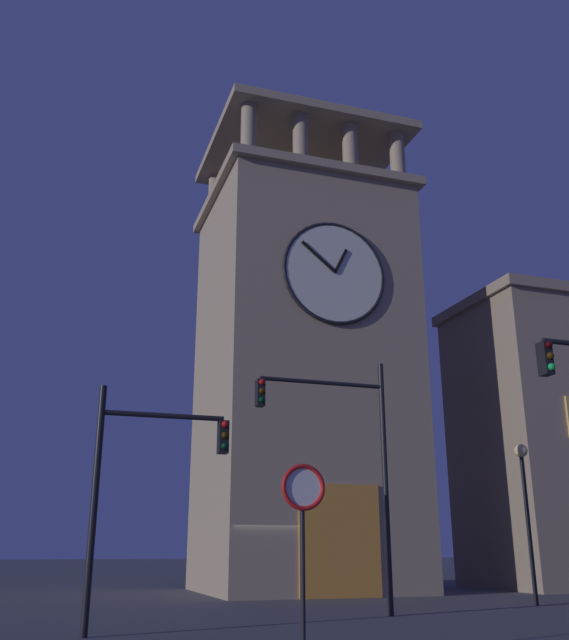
{
  "coord_description": "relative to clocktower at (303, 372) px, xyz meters",
  "views": [
    {
      "loc": [
        7.63,
        26.13,
        1.72
      ],
      "look_at": [
        -1.92,
        -2.81,
        11.6
      ],
      "focal_mm": 39.58,
      "sensor_mm": 36.0,
      "label": 1
    }
  ],
  "objects": [
    {
      "name": "ground_plane",
      "position": [
        2.79,
        2.78,
        -9.24
      ],
      "size": [
        200.0,
        200.0,
        0.0
      ],
      "primitive_type": "plane",
      "color": "#4C4C51"
    },
    {
      "name": "clocktower",
      "position": [
        0.0,
        0.0,
        0.0
      ],
      "size": [
        8.95,
        8.35,
        23.15
      ],
      "color": "gray",
      "rests_on": "ground_plane"
    },
    {
      "name": "traffic_signal_mid",
      "position": [
        2.51,
        10.6,
        -4.79
      ],
      "size": [
        3.88,
        0.41,
        6.9
      ],
      "color": "black",
      "rests_on": "ground_plane"
    },
    {
      "name": "traffic_signal_far",
      "position": [
        8.46,
        13.0,
        -5.9
      ],
      "size": [
        2.96,
        0.41,
        5.17
      ],
      "color": "black",
      "rests_on": "ground_plane"
    },
    {
      "name": "street_lamp",
      "position": [
        -4.58,
        8.77,
        -5.71
      ],
      "size": [
        0.44,
        0.44,
        5.05
      ],
      "color": "black",
      "rests_on": "ground_plane"
    },
    {
      "name": "no_horn_sign",
      "position": [
        6.31,
        17.46,
        -6.81
      ],
      "size": [
        0.78,
        0.14,
        3.08
      ],
      "color": "black",
      "rests_on": "ground_plane"
    }
  ]
}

